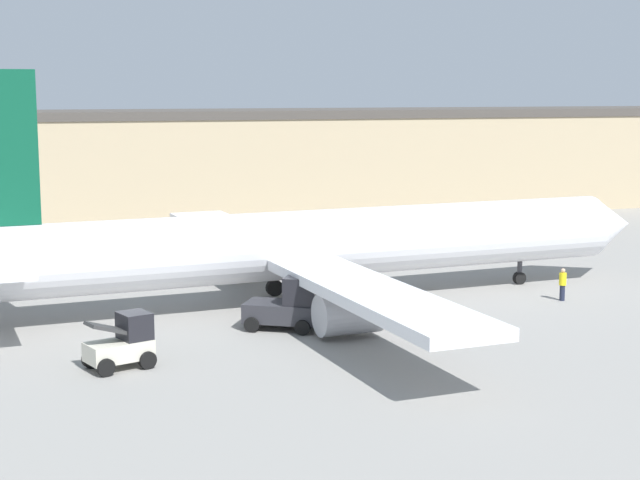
{
  "coord_description": "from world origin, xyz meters",
  "views": [
    {
      "loc": [
        -15.09,
        -47.7,
        11.01
      ],
      "look_at": [
        0.0,
        0.0,
        3.27
      ],
      "focal_mm": 55.0,
      "sensor_mm": 36.0,
      "label": 1
    }
  ],
  "objects_px": {
    "airplane": "(301,245)",
    "baggage_tug": "(289,305)",
    "belt_loader_truck": "(123,343)",
    "ground_crew_worker": "(563,283)"
  },
  "relations": [
    {
      "from": "airplane",
      "to": "ground_crew_worker",
      "type": "distance_m",
      "value": 13.91
    },
    {
      "from": "baggage_tug",
      "to": "belt_loader_truck",
      "type": "distance_m",
      "value": 9.01
    },
    {
      "from": "airplane",
      "to": "ground_crew_worker",
      "type": "relative_size",
      "value": 23.77
    },
    {
      "from": "ground_crew_worker",
      "to": "belt_loader_truck",
      "type": "xyz_separation_m",
      "value": [
        -23.37,
        -5.71,
        0.09
      ]
    },
    {
      "from": "airplane",
      "to": "baggage_tug",
      "type": "distance_m",
      "value": 5.81
    },
    {
      "from": "airplane",
      "to": "baggage_tug",
      "type": "bearing_deg",
      "value": -116.78
    },
    {
      "from": "ground_crew_worker",
      "to": "baggage_tug",
      "type": "xyz_separation_m",
      "value": [
        -15.33,
        -1.62,
        0.22
      ]
    },
    {
      "from": "airplane",
      "to": "belt_loader_truck",
      "type": "height_order",
      "value": "airplane"
    },
    {
      "from": "airplane",
      "to": "ground_crew_worker",
      "type": "xyz_separation_m",
      "value": [
        13.29,
        -3.47,
        -2.16
      ]
    },
    {
      "from": "airplane",
      "to": "belt_loader_truck",
      "type": "relative_size",
      "value": 14.13
    }
  ]
}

